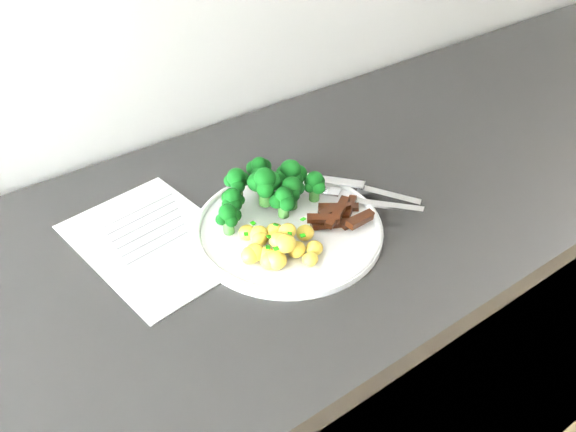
{
  "coord_description": "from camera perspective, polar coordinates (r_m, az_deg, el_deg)",
  "views": [
    {
      "loc": [
        -0.35,
        1.1,
        1.48
      ],
      "look_at": [
        0.03,
        1.64,
        0.95
      ],
      "focal_mm": 36.13,
      "sensor_mm": 36.0,
      "label": 1
    }
  ],
  "objects": [
    {
      "name": "broccoli",
      "position": [
        0.88,
        -1.79,
        2.91
      ],
      "size": [
        0.19,
        0.12,
        0.07
      ],
      "color": "#2D5E22",
      "rests_on": "plate"
    },
    {
      "name": "beef_strips",
      "position": [
        0.87,
        5.1,
        0.15
      ],
      "size": [
        0.11,
        0.09,
        0.02
      ],
      "color": "black",
      "rests_on": "plate"
    },
    {
      "name": "counter",
      "position": [
        1.27,
        3.19,
        -15.03
      ],
      "size": [
        2.45,
        0.61,
        0.92
      ],
      "color": "black",
      "rests_on": "ground"
    },
    {
      "name": "potatoes",
      "position": [
        0.81,
        -1.2,
        -2.95
      ],
      "size": [
        0.12,
        0.12,
        0.04
      ],
      "color": "#E3C54A",
      "rests_on": "plate"
    },
    {
      "name": "knife",
      "position": [
        0.94,
        8.22,
        2.36
      ],
      "size": [
        0.14,
        0.18,
        0.02
      ],
      "color": "silver",
      "rests_on": "plate"
    },
    {
      "name": "recipe_paper",
      "position": [
        0.87,
        -12.98,
        -2.39
      ],
      "size": [
        0.22,
        0.29,
        0.0
      ],
      "color": "silver",
      "rests_on": "counter"
    },
    {
      "name": "fork",
      "position": [
        0.91,
        7.51,
        1.56
      ],
      "size": [
        0.12,
        0.17,
        0.02
      ],
      "color": "silver",
      "rests_on": "plate"
    },
    {
      "name": "plate",
      "position": [
        0.86,
        0.0,
        -1.14
      ],
      "size": [
        0.28,
        0.28,
        0.02
      ],
      "color": "white",
      "rests_on": "counter"
    }
  ]
}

